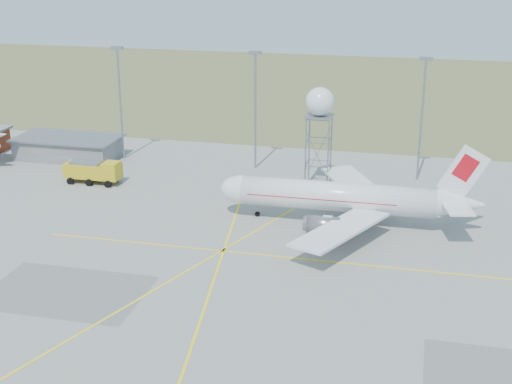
# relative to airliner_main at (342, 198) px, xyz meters

# --- Properties ---
(grass_strip) EXTENTS (400.00, 120.00, 0.03)m
(grass_strip) POSITION_rel_airliner_main_xyz_m (-7.92, 96.77, -3.85)
(grass_strip) COLOR #586035
(grass_strip) RESTS_ON ground
(building_grey) EXTENTS (19.00, 10.00, 3.90)m
(building_grey) POSITION_rel_airliner_main_xyz_m (-52.92, 20.77, -1.89)
(building_grey) COLOR gray
(building_grey) RESTS_ON ground
(mast_a) EXTENTS (2.20, 0.50, 20.50)m
(mast_a) POSITION_rel_airliner_main_xyz_m (-42.92, 22.77, 8.21)
(mast_a) COLOR gray
(mast_a) RESTS_ON ground
(mast_b) EXTENTS (2.20, 0.50, 20.50)m
(mast_b) POSITION_rel_airliner_main_xyz_m (-17.92, 22.77, 8.21)
(mast_b) COLOR gray
(mast_b) RESTS_ON ground
(mast_c) EXTENTS (2.20, 0.50, 20.50)m
(mast_c) POSITION_rel_airliner_main_xyz_m (10.08, 22.77, 8.21)
(mast_c) COLOR gray
(mast_c) RESTS_ON ground
(airliner_main) EXTENTS (37.03, 36.04, 12.61)m
(airliner_main) POSITION_rel_airliner_main_xyz_m (0.00, 0.00, 0.00)
(airliner_main) COLOR silver
(airliner_main) RESTS_ON ground
(radar_tower) EXTENTS (4.51, 4.51, 16.34)m
(radar_tower) POSITION_rel_airliner_main_xyz_m (-5.69, 15.31, 5.31)
(radar_tower) COLOR gray
(radar_tower) RESTS_ON ground
(fire_truck) EXTENTS (9.44, 3.84, 3.76)m
(fire_truck) POSITION_rel_airliner_main_xyz_m (-41.84, 8.40, -2.06)
(fire_truck) COLOR gold
(fire_truck) RESTS_ON ground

